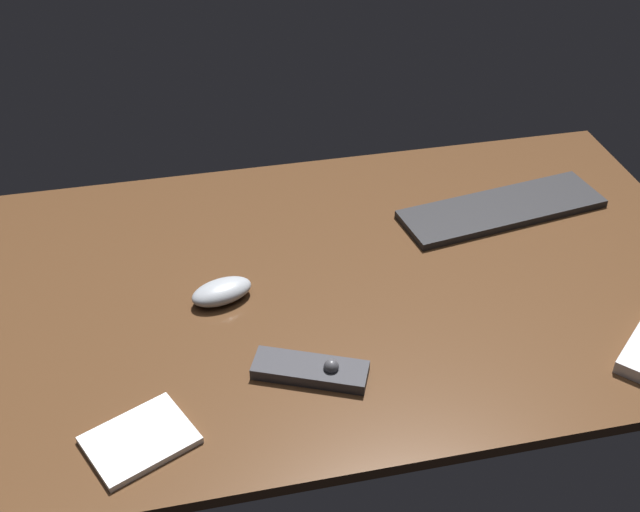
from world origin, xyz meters
The scene contains 5 objects.
desk centered at (0.00, 0.00, 1.00)cm, with size 140.00×84.00×2.00cm, color #4C301C.
keyboard centered at (37.19, 14.29, 2.74)cm, with size 41.69×12.38×1.49cm, color black.
computer_mouse centered at (-20.95, -0.96, 3.76)cm, with size 10.86×5.95×3.53cm, color #999EA5.
media_remote centered at (-9.50, -22.18, 3.08)cm, with size 18.77×12.47×3.60cm.
notepad centered at (-36.26, -30.13, 2.53)cm, with size 14.54×11.05×1.05cm, color white.
Camera 1 is at (-27.51, -110.96, 93.79)cm, focal length 45.84 mm.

